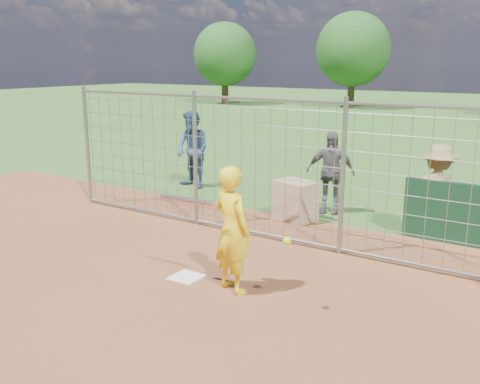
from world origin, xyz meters
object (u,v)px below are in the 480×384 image
Objects in this scene: bystander_b at (330,172)px; equipment_bin at (295,201)px; batter at (232,229)px; bystander_a at (193,150)px; bystander_c at (437,192)px.

bystander_b is 1.06m from equipment_bin.
bystander_a reaches higher than batter.
bystander_a is at bearing 179.05° from equipment_bin.
batter is 4.31m from bystander_c.
bystander_a is at bearing -30.52° from batter.
batter is 2.24× the size of equipment_bin.
batter is 1.03× the size of bystander_b.
bystander_c reaches higher than equipment_bin.
batter is at bearing -96.04° from bystander_b.
bystander_b is at bearing 85.28° from equipment_bin.
bystander_a is 2.42× the size of equipment_bin.
bystander_c is at bearing 5.22° from bystander_a.
bystander_a is 1.11× the size of bystander_b.
bystander_a reaches higher than equipment_bin.
batter is 0.93× the size of bystander_a.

